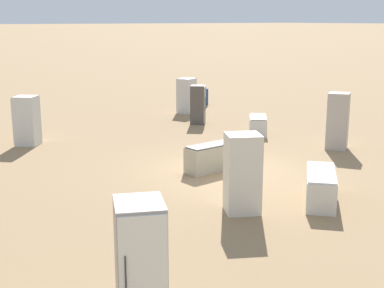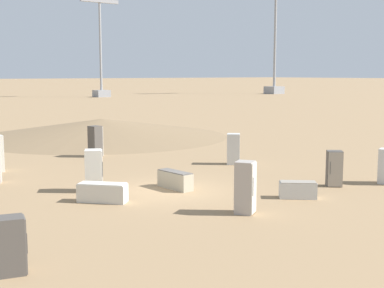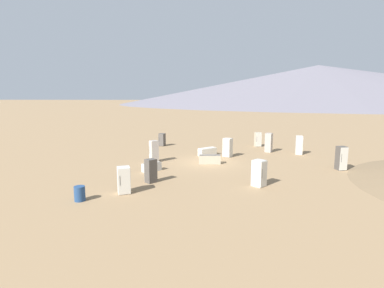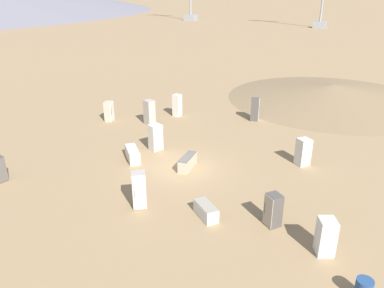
{
  "view_description": "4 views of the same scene",
  "coord_description": "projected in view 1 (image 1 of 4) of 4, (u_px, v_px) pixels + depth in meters",
  "views": [
    {
      "loc": [
        11.21,
        -9.24,
        4.18
      ],
      "look_at": [
        -0.91,
        -0.63,
        0.71
      ],
      "focal_mm": 50.0,
      "sensor_mm": 36.0,
      "label": 1
    },
    {
      "loc": [
        12.43,
        18.39,
        4.92
      ],
      "look_at": [
        -0.9,
        0.32,
        1.96
      ],
      "focal_mm": 50.0,
      "sensor_mm": 36.0,
      "label": 2
    },
    {
      "loc": [
        -25.2,
        -0.86,
        5.62
      ],
      "look_at": [
        -1.12,
        1.22,
        1.79
      ],
      "focal_mm": 28.0,
      "sensor_mm": 36.0,
      "label": 3
    },
    {
      "loc": [
        -8.85,
        17.98,
        9.92
      ],
      "look_at": [
        -0.76,
        -0.02,
        1.69
      ],
      "focal_mm": 35.0,
      "sensor_mm": 36.0,
      "label": 4
    }
  ],
  "objects": [
    {
      "name": "ground_plane",
      "position": [
        229.0,
        172.0,
        15.06
      ],
      "size": [
        1000.0,
        1000.0,
        0.0
      ],
      "primitive_type": "plane",
      "color": "#937551"
    },
    {
      "name": "discarded_fridge_11",
      "position": [
        186.0,
        96.0,
        24.35
      ],
      "size": [
        0.9,
        0.91,
        1.58
      ],
      "rotation": [
        0.0,
        0.0,
        1.98
      ],
      "color": "silver",
      "rests_on": "ground_plane"
    },
    {
      "name": "discarded_fridge_1",
      "position": [
        258.0,
        125.0,
        19.96
      ],
      "size": [
        1.51,
        1.42,
        0.67
      ],
      "rotation": [
        0.0,
        0.0,
        4.0
      ],
      "color": "silver",
      "rests_on": "ground_plane"
    },
    {
      "name": "discarded_fridge_7",
      "position": [
        198.0,
        104.0,
        21.88
      ],
      "size": [
        0.88,
        0.87,
        1.57
      ],
      "rotation": [
        0.0,
        0.0,
        5.57
      ],
      "color": "#4C4742",
      "rests_on": "ground_plane"
    },
    {
      "name": "discarded_fridge_4",
      "position": [
        141.0,
        273.0,
        6.95
      ],
      "size": [
        0.97,
        0.89,
        1.94
      ],
      "rotation": [
        0.0,
        0.0,
        4.29
      ],
      "color": "#A89E93",
      "rests_on": "ground_plane"
    },
    {
      "name": "discarded_fridge_2",
      "position": [
        338.0,
        121.0,
        17.51
      ],
      "size": [
        0.9,
        0.9,
        1.87
      ],
      "rotation": [
        0.0,
        0.0,
        0.58
      ],
      "color": "#A89E93",
      "rests_on": "ground_plane"
    },
    {
      "name": "discarded_fridge_9",
      "position": [
        215.0,
        157.0,
        15.17
      ],
      "size": [
        0.68,
        1.86,
        0.76
      ],
      "rotation": [
        0.0,
        0.0,
        0.07
      ],
      "color": "#B2A88E",
      "rests_on": "ground_plane"
    },
    {
      "name": "discarded_fridge_6",
      "position": [
        321.0,
        187.0,
        12.47
      ],
      "size": [
        1.76,
        1.83,
        0.74
      ],
      "rotation": [
        0.0,
        0.0,
        0.75
      ],
      "color": "beige",
      "rests_on": "ground_plane"
    },
    {
      "name": "rusty_barrel",
      "position": [
        202.0,
        97.0,
        26.74
      ],
      "size": [
        0.58,
        0.58,
        0.82
      ],
      "color": "navy",
      "rests_on": "ground_plane"
    },
    {
      "name": "discarded_fridge_0",
      "position": [
        242.0,
        173.0,
        11.74
      ],
      "size": [
        0.98,
        0.98,
        1.77
      ],
      "rotation": [
        0.0,
        0.0,
        1.08
      ],
      "color": "beige",
      "rests_on": "ground_plane"
    },
    {
      "name": "discarded_fridge_3",
      "position": [
        27.0,
        121.0,
        18.08
      ],
      "size": [
        0.99,
        1.0,
        1.68
      ],
      "rotation": [
        0.0,
        0.0,
        2.41
      ],
      "color": "silver",
      "rests_on": "ground_plane"
    }
  ]
}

